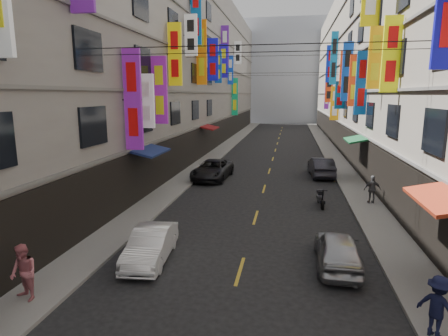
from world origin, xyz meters
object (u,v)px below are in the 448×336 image
at_px(car_right_mid, 338,250).
at_px(car_left_far, 212,170).
at_px(pedestrian_rfar, 372,189).
at_px(scooter_far_right, 321,199).
at_px(pedestrian_rnear, 438,307).
at_px(car_left_mid, 151,245).
at_px(car_right_far, 321,167).
at_px(pedestrian_lfar, 24,273).

bearing_deg(car_right_mid, car_left_far, -59.90).
relative_size(car_left_far, pedestrian_rfar, 3.17).
xyz_separation_m(scooter_far_right, car_right_mid, (0.03, -7.63, 0.21)).
bearing_deg(pedestrian_rfar, car_right_mid, 62.32).
bearing_deg(pedestrian_rnear, car_left_mid, 24.56).
relative_size(scooter_far_right, car_right_mid, 0.47).
relative_size(car_right_far, pedestrian_lfar, 2.56).
relative_size(car_left_far, pedestrian_rnear, 3.10).
xyz_separation_m(scooter_far_right, pedestrian_lfar, (-9.43, -11.81, 0.54)).
relative_size(car_left_far, car_right_mid, 1.32).
relative_size(car_right_far, pedestrian_rnear, 2.73).
height_order(pedestrian_lfar, pedestrian_rfar, pedestrian_lfar).
bearing_deg(car_left_far, pedestrian_rnear, -57.80).
relative_size(car_left_mid, car_right_mid, 0.99).
bearing_deg(pedestrian_rfar, car_left_far, -34.97).
xyz_separation_m(car_left_far, pedestrian_lfar, (-2.03, -17.54, 0.29)).
distance_m(car_right_mid, pedestrian_rfar, 8.84).
xyz_separation_m(car_right_far, pedestrian_rfar, (2.26, -7.34, 0.18)).
distance_m(pedestrian_lfar, pedestrian_rfar, 17.57).
height_order(car_left_far, pedestrian_lfar, pedestrian_lfar).
height_order(car_right_mid, pedestrian_rnear, pedestrian_rnear).
bearing_deg(car_left_mid, pedestrian_rnear, -25.13).
distance_m(car_left_far, car_right_far, 8.33).
distance_m(car_left_far, pedestrian_rnear, 19.65).
height_order(car_left_mid, car_right_mid, car_right_mid).
relative_size(car_right_mid, car_right_far, 0.86).
bearing_deg(pedestrian_rnear, car_right_far, -41.53).
xyz_separation_m(car_left_mid, pedestrian_rnear, (8.82, -3.18, 0.31)).
distance_m(pedestrian_lfar, pedestrian_rnear, 11.44).
xyz_separation_m(scooter_far_right, car_left_far, (-7.40, 5.73, 0.26)).
height_order(car_left_far, pedestrian_rnear, pedestrian_rnear).
xyz_separation_m(car_left_mid, car_right_far, (7.42, 16.41, 0.10)).
bearing_deg(car_left_far, pedestrian_rfar, -22.35).
distance_m(car_right_far, pedestrian_rnear, 19.64).
relative_size(scooter_far_right, pedestrian_rfar, 1.13).
distance_m(car_right_far, pedestrian_lfar, 22.27).
bearing_deg(pedestrian_lfar, car_left_mid, 77.84).
bearing_deg(pedestrian_lfar, car_left_far, 108.20).
relative_size(scooter_far_right, pedestrian_rnear, 1.11).
xyz_separation_m(car_right_mid, car_right_far, (0.56, 15.70, 0.08)).
bearing_deg(scooter_far_right, car_right_mid, 85.97).
relative_size(pedestrian_rnear, pedestrian_rfar, 1.02).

